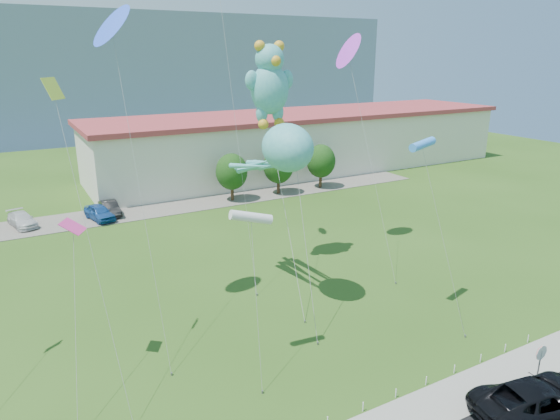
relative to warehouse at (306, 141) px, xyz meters
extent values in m
plane|color=#294B15|center=(-26.00, -44.00, -4.12)|extent=(160.00, 160.00, 0.00)
cube|color=#59544C|center=(-26.00, -9.00, -4.09)|extent=(70.00, 6.00, 0.06)
cube|color=slate|center=(-26.00, 76.00, 8.38)|extent=(160.00, 50.00, 25.00)
cube|color=beige|center=(0.00, 0.00, -0.32)|extent=(60.00, 14.00, 7.60)
cube|color=#993236|center=(0.00, 0.00, 3.78)|extent=(61.00, 15.00, 0.60)
cylinder|color=slate|center=(-16.50, -48.20, -3.02)|extent=(0.07, 0.07, 2.20)
cylinder|color=red|center=(-16.50, -48.20, -2.02)|extent=(0.76, 0.04, 0.76)
cylinder|color=white|center=(-16.50, -48.22, -2.02)|extent=(0.80, 0.02, 0.80)
cylinder|color=white|center=(-25.00, -45.30, -3.87)|extent=(0.05, 0.05, 0.50)
cylinder|color=white|center=(-23.00, -45.30, -3.87)|extent=(0.05, 0.05, 0.50)
cylinder|color=white|center=(-21.00, -45.30, -3.87)|extent=(0.05, 0.05, 0.50)
cylinder|color=white|center=(-19.00, -45.30, -3.87)|extent=(0.05, 0.05, 0.50)
cylinder|color=white|center=(-17.00, -45.30, -3.87)|extent=(0.05, 0.05, 0.50)
cylinder|color=white|center=(-15.00, -45.30, -3.87)|extent=(0.05, 0.05, 0.50)
cylinder|color=white|center=(-13.00, -45.30, -3.87)|extent=(0.05, 0.05, 0.50)
cylinder|color=#3F2B19|center=(-16.00, -10.00, -3.02)|extent=(0.36, 0.36, 2.20)
ellipsoid|color=#14380F|center=(-16.00, -10.00, -0.72)|extent=(3.60, 3.60, 4.14)
cylinder|color=#3F2B19|center=(-10.00, -10.00, -3.02)|extent=(0.36, 0.36, 2.20)
ellipsoid|color=#14380F|center=(-10.00, -10.00, -0.72)|extent=(3.60, 3.60, 4.14)
cylinder|color=#3F2B19|center=(-4.00, -10.00, -3.02)|extent=(0.36, 0.36, 2.20)
ellipsoid|color=#14380F|center=(-4.00, -10.00, -0.72)|extent=(3.60, 3.60, 4.14)
imported|color=black|center=(-18.31, -49.50, -3.20)|extent=(6.68, 3.99, 1.74)
imported|color=silver|center=(-37.44, -8.38, -3.41)|extent=(2.86, 4.84, 1.32)
imported|color=#19478D|center=(-30.52, -9.93, -3.31)|extent=(2.77, 4.74, 1.51)
imported|color=black|center=(-29.28, -8.80, -3.35)|extent=(1.65, 4.40, 1.44)
ellipsoid|color=teal|center=(-23.03, -34.72, 6.49)|extent=(2.91, 3.78, 2.91)
sphere|color=white|center=(-23.55, -35.87, 6.80)|extent=(0.46, 0.46, 0.46)
sphere|color=white|center=(-22.51, -35.87, 6.80)|extent=(0.46, 0.46, 0.46)
cylinder|color=slate|center=(-23.76, -39.56, -4.04)|extent=(0.10, 0.10, 0.16)
cylinder|color=gray|center=(-23.40, -37.64, 0.86)|extent=(0.75, 3.86, 9.66)
ellipsoid|color=teal|center=(-20.65, -28.00, 9.44)|extent=(2.85, 2.42, 3.56)
sphere|color=teal|center=(-20.65, -28.00, 11.52)|extent=(2.08, 2.08, 2.08)
sphere|color=gold|center=(-21.42, -28.00, 12.40)|extent=(0.77, 0.77, 0.77)
sphere|color=gold|center=(-19.88, -28.00, 12.40)|extent=(0.77, 0.77, 0.77)
sphere|color=gold|center=(-20.65, -28.88, 11.42)|extent=(0.77, 0.77, 0.77)
ellipsoid|color=teal|center=(-22.07, -28.00, 10.10)|extent=(0.99, 0.70, 1.38)
ellipsoid|color=teal|center=(-19.23, -28.00, 10.10)|extent=(0.99, 0.70, 1.38)
ellipsoid|color=teal|center=(-21.31, -28.00, 7.80)|extent=(0.88, 0.77, 1.42)
ellipsoid|color=teal|center=(-19.99, -28.00, 7.80)|extent=(0.88, 0.77, 1.42)
sphere|color=gold|center=(-21.31, -28.22, 7.03)|extent=(0.77, 0.77, 0.77)
sphere|color=gold|center=(-19.99, -28.22, 7.03)|extent=(0.77, 0.77, 0.77)
cylinder|color=slate|center=(-23.11, -37.13, -4.04)|extent=(0.10, 0.10, 0.16)
cylinder|color=gray|center=(-21.88, -32.56, 1.43)|extent=(2.49, 9.15, 10.80)
cone|color=blue|center=(-31.85, -30.80, 13.38)|extent=(1.80, 1.33, 1.33)
cylinder|color=slate|center=(-31.99, -38.28, -4.04)|extent=(0.10, 0.10, 0.16)
cylinder|color=gray|center=(-31.92, -34.54, 4.61)|extent=(0.17, 7.51, 17.15)
cylinder|color=#388DFC|center=(-16.58, -39.28, 6.84)|extent=(0.50, 2.25, 0.87)
cylinder|color=slate|center=(-15.73, -43.16, -4.04)|extent=(0.10, 0.10, 0.16)
cylinder|color=gray|center=(-16.15, -41.22, 1.34)|extent=(0.88, 3.91, 10.61)
cone|color=#B534D1|center=(-13.51, -27.56, 12.13)|extent=(1.80, 1.33, 1.33)
cylinder|color=slate|center=(-14.42, -35.66, -4.04)|extent=(0.10, 0.10, 0.16)
cylinder|color=gray|center=(-13.97, -31.61, 3.98)|extent=(0.94, 8.12, 15.91)
cylinder|color=silver|center=(-27.66, -39.15, 4.10)|extent=(0.50, 2.25, 0.87)
cylinder|color=slate|center=(-28.52, -41.87, -4.04)|extent=(0.10, 0.10, 0.16)
cylinder|color=gray|center=(-28.09, -40.51, -0.03)|extent=(0.89, 2.75, 7.87)
cylinder|color=slate|center=(-24.08, -32.40, -4.04)|extent=(0.10, 0.10, 0.16)
cylinder|color=gray|center=(-23.55, -28.28, 7.60)|extent=(1.08, 8.26, 23.14)
cube|color=#D72F80|center=(-35.52, -35.36, 3.79)|extent=(1.29, 1.29, 0.86)
cylinder|color=gray|center=(-36.23, -38.08, -0.19)|extent=(1.45, 5.47, 7.57)
cube|color=#C4D933|center=(-35.48, -34.29, 10.31)|extent=(1.29, 1.29, 0.86)
cylinder|color=gray|center=(-35.05, -37.79, 3.07)|extent=(0.89, 7.02, 14.08)
camera|label=1|loc=(-37.85, -60.41, 11.82)|focal=32.00mm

